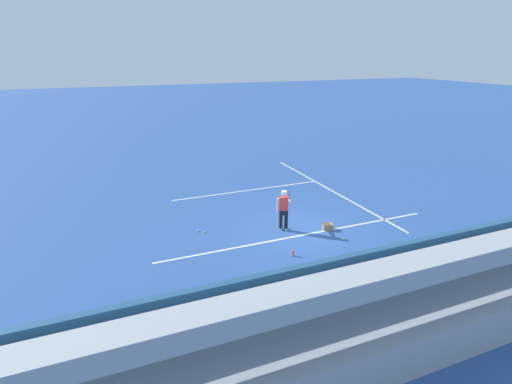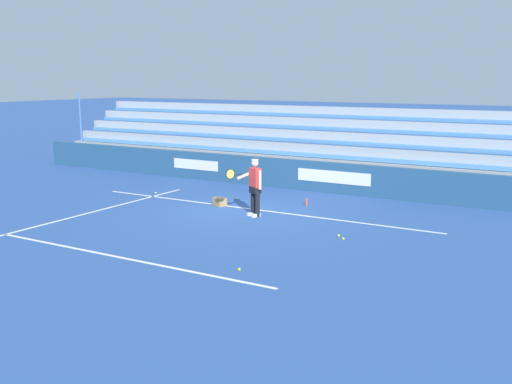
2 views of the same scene
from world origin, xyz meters
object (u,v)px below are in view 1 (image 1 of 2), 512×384
(tennis_ball_near_player, at_px, (343,239))
(water_bottle, at_px, (293,253))
(ball_box_cardboard, at_px, (328,227))
(tennis_ball_toward_net, at_px, (199,200))
(tennis_ball_on_baseline, at_px, (198,231))
(tennis_ball_far_left, at_px, (396,222))
(tennis_player, at_px, (284,210))
(tennis_ball_by_box, at_px, (205,232))

(tennis_ball_near_player, distance_m, water_bottle, 2.47)
(ball_box_cardboard, height_order, tennis_ball_toward_net, ball_box_cardboard)
(tennis_ball_on_baseline, relative_size, water_bottle, 0.30)
(tennis_ball_toward_net, bearing_deg, tennis_ball_on_baseline, -105.75)
(tennis_ball_toward_net, xyz_separation_m, tennis_ball_far_left, (7.21, -5.87, 0.00))
(tennis_ball_near_player, height_order, water_bottle, water_bottle)
(tennis_ball_far_left, xyz_separation_m, water_bottle, (-5.52, -0.96, 0.08))
(tennis_player, height_order, tennis_ball_toward_net, tennis_player)
(tennis_player, bearing_deg, tennis_ball_toward_net, 117.03)
(tennis_ball_toward_net, relative_size, tennis_ball_far_left, 1.00)
(tennis_player, distance_m, tennis_ball_far_left, 5.06)
(ball_box_cardboard, xyz_separation_m, tennis_ball_near_player, (0.03, -1.10, -0.10))
(tennis_player, height_order, tennis_ball_far_left, tennis_player)
(water_bottle, bearing_deg, tennis_ball_on_baseline, 128.45)
(tennis_ball_toward_net, distance_m, tennis_ball_far_left, 9.30)
(tennis_ball_by_box, height_order, water_bottle, water_bottle)
(water_bottle, bearing_deg, tennis_player, 72.45)
(tennis_player, height_order, tennis_ball_near_player, tennis_player)
(tennis_ball_on_baseline, relative_size, tennis_ball_far_left, 1.00)
(tennis_ball_near_player, bearing_deg, ball_box_cardboard, 91.66)
(ball_box_cardboard, bearing_deg, tennis_ball_on_baseline, 159.75)
(tennis_ball_toward_net, relative_size, water_bottle, 0.30)
(tennis_ball_toward_net, height_order, tennis_ball_far_left, same)
(tennis_ball_toward_net, bearing_deg, tennis_player, -62.97)
(ball_box_cardboard, distance_m, water_bottle, 2.83)
(ball_box_cardboard, relative_size, tennis_ball_toward_net, 6.06)
(tennis_player, relative_size, tennis_ball_near_player, 25.98)
(tennis_ball_on_baseline, xyz_separation_m, tennis_ball_far_left, (8.19, -2.40, 0.00))
(tennis_ball_toward_net, bearing_deg, tennis_ball_far_left, -39.16)
(tennis_ball_near_player, relative_size, tennis_ball_toward_net, 1.00)
(tennis_ball_on_baseline, bearing_deg, tennis_ball_far_left, -16.31)
(tennis_ball_by_box, bearing_deg, tennis_ball_near_player, -29.30)
(tennis_ball_on_baseline, bearing_deg, tennis_ball_by_box, -45.56)
(tennis_ball_toward_net, bearing_deg, ball_box_cardboard, -52.56)
(tennis_ball_near_player, relative_size, tennis_ball_on_baseline, 1.00)
(tennis_player, xyz_separation_m, tennis_ball_on_baseline, (-3.35, 1.18, -0.86))
(ball_box_cardboard, distance_m, tennis_ball_by_box, 5.12)
(tennis_ball_by_box, height_order, tennis_ball_far_left, same)
(ball_box_cardboard, height_order, tennis_ball_near_player, ball_box_cardboard)
(tennis_ball_near_player, relative_size, water_bottle, 0.30)
(tennis_ball_toward_net, relative_size, tennis_ball_by_box, 1.00)
(tennis_ball_near_player, relative_size, tennis_ball_by_box, 1.00)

